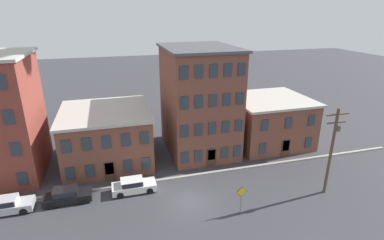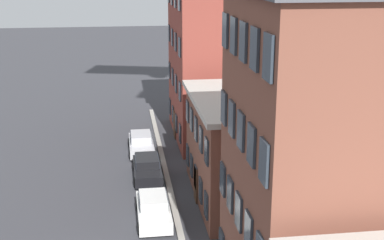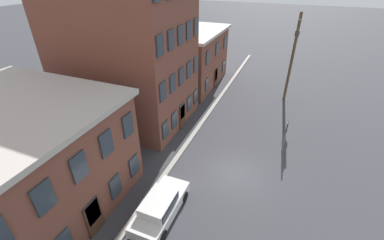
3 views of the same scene
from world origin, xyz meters
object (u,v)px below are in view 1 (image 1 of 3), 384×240
object	(u,v)px
caution_sign	(241,195)
car_silver	(6,205)
car_white	(133,185)
car_black	(67,195)
utility_pole	(332,147)

from	to	relation	value
caution_sign	car_silver	bearing A→B (deg)	164.16
car_white	caution_sign	size ratio (longest dim) A/B	1.62
car_white	car_black	bearing A→B (deg)	-179.92
caution_sign	utility_pole	bearing A→B (deg)	4.23
car_silver	car_black	world-z (taller)	same
car_silver	utility_pole	size ratio (longest dim) A/B	0.49
car_black	utility_pole	xyz separation A→B (m)	(25.01, -5.29, 4.29)
car_black	car_silver	bearing A→B (deg)	-178.05
utility_pole	car_black	bearing A→B (deg)	168.05
car_silver	caution_sign	world-z (taller)	caution_sign
car_silver	caution_sign	xyz separation A→B (m)	(20.55, -5.83, 1.08)
utility_pole	caution_sign	bearing A→B (deg)	-175.77
car_white	caution_sign	distance (m)	10.95
utility_pole	car_silver	bearing A→B (deg)	170.37
car_silver	caution_sign	size ratio (longest dim) A/B	1.62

